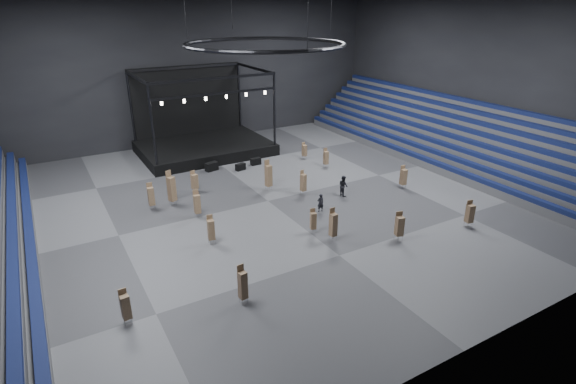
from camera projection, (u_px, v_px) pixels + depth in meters
floor at (268, 201)px, 39.00m from camera, size 50.00×50.00×0.00m
wall_back at (183, 66)px, 52.20m from camera, size 50.00×0.20×18.00m
wall_front at (497, 183)px, 18.74m from camera, size 50.00×0.20×18.00m
wall_right at (478, 74)px, 46.97m from camera, size 0.20×42.00×18.00m
bleachers_right at (454, 143)px, 48.87m from camera, size 7.20×40.00×6.40m
stage at (202, 139)px, 51.36m from camera, size 14.00×10.00×9.20m
truss_ring at (265, 44)px, 33.90m from camera, size 12.30×12.30×5.15m
flight_case_left at (212, 166)px, 45.85m from camera, size 1.41×0.94×0.86m
flight_case_mid at (241, 167)px, 46.00m from camera, size 1.12×0.73×0.69m
flight_case_right at (256, 161)px, 47.53m from camera, size 1.11×0.60×0.72m
chair_stack_0 at (313, 220)px, 33.27m from camera, size 0.50×0.50×1.94m
chair_stack_1 at (399, 226)px, 32.13m from camera, size 0.65×0.65×2.23m
chair_stack_2 at (194, 181)px, 40.26m from camera, size 0.62×0.62×2.08m
chair_stack_3 at (470, 213)px, 34.08m from camera, size 0.61×0.61×2.18m
chair_stack_4 at (151, 196)px, 37.00m from camera, size 0.51×0.51×2.33m
chair_stack_5 at (171, 188)px, 37.56m from camera, size 0.71×0.71×3.10m
chair_stack_6 at (125, 306)px, 23.74m from camera, size 0.49×0.49×2.14m
chair_stack_7 at (243, 284)px, 25.33m from camera, size 0.48×0.48×2.50m
chair_stack_8 at (303, 182)px, 39.89m from camera, size 0.53×0.53×2.28m
chair_stack_9 at (304, 150)px, 48.99m from camera, size 0.52×0.52×1.86m
chair_stack_10 at (333, 224)px, 32.11m from camera, size 0.47×0.47×2.53m
chair_stack_11 at (268, 175)px, 40.64m from camera, size 0.59×0.59×2.90m
chair_stack_12 at (197, 203)px, 35.59m from camera, size 0.51×0.51×2.34m
chair_stack_13 at (211, 229)px, 31.67m from camera, size 0.52×0.52×2.23m
chair_stack_14 at (326, 157)px, 46.47m from camera, size 0.47×0.47×2.07m
chair_stack_15 at (403, 177)px, 41.15m from camera, size 0.54×0.54×2.22m
man_center at (320, 203)px, 36.75m from camera, size 0.61×0.44×1.56m
crew_member at (343, 186)px, 39.76m from camera, size 0.76×0.95×1.86m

